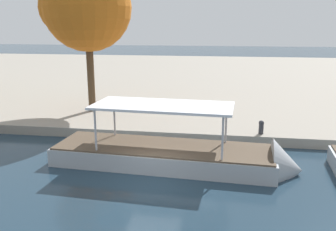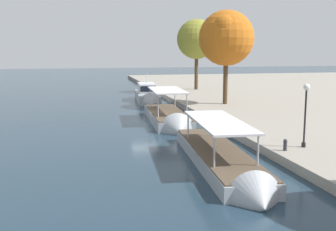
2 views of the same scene
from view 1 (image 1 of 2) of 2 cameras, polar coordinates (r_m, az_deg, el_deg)
ground_plane at (r=16.44m, az=-2.63°, el=-10.33°), size 220.00×220.00×0.00m
dock_promenade at (r=48.31m, az=5.32°, el=6.30°), size 120.00×55.00×0.59m
tour_boat_1 at (r=18.00m, az=2.73°, el=-6.83°), size 12.26×3.81×4.27m
mooring_bollard_1 at (r=21.78m, az=14.53°, el=-1.72°), size 0.31×0.31×0.82m
tree_0 at (r=26.89m, az=-13.07°, el=16.51°), size 6.55×6.22×10.55m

